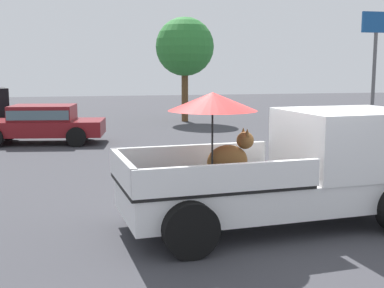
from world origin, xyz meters
TOP-DOWN VIEW (x-y plane):
  - ground_plane at (0.00, 0.00)m, footprint 80.00×80.00m
  - pickup_truck_main at (0.42, 0.03)m, footprint 5.18×2.57m
  - parked_sedan_near at (-4.31, 10.50)m, footprint 4.53×2.49m
  - motel_sign at (9.88, 12.72)m, footprint 1.40×0.16m
  - tree_by_lot at (2.07, 16.53)m, footprint 2.81×2.81m

SIDE VIEW (x-z plane):
  - ground_plane at x=0.00m, z-range 0.00..0.00m
  - parked_sedan_near at x=-4.31m, z-range 0.08..1.41m
  - pickup_truck_main at x=0.42m, z-range -0.14..2.10m
  - motel_sign at x=9.88m, z-range 1.03..6.07m
  - tree_by_lot at x=2.07m, z-range 1.08..6.09m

